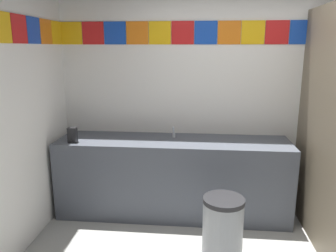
# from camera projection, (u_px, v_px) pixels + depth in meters

# --- Properties ---
(wall_back) EXTENTS (4.28, 0.09, 2.84)m
(wall_back) POSITION_uv_depth(u_px,v_px,m) (249.00, 85.00, 3.69)
(wall_back) COLOR white
(wall_back) RESTS_ON ground_plane
(vanity_counter) EXTENTS (2.51, 0.61, 0.86)m
(vanity_counter) POSITION_uv_depth(u_px,v_px,m) (173.00, 177.00, 3.66)
(vanity_counter) COLOR #4C515B
(vanity_counter) RESTS_ON ground_plane
(faucet_center) EXTENTS (0.04, 0.10, 0.14)m
(faucet_center) POSITION_uv_depth(u_px,v_px,m) (174.00, 133.00, 3.64)
(faucet_center) COLOR silver
(faucet_center) RESTS_ON vanity_counter
(soap_dispenser) EXTENTS (0.09, 0.09, 0.16)m
(soap_dispenser) POSITION_uv_depth(u_px,v_px,m) (72.00, 135.00, 3.47)
(soap_dispenser) COLOR black
(soap_dispenser) RESTS_ON vanity_counter
(trash_bin) EXTENTS (0.36, 0.36, 0.60)m
(trash_bin) POSITION_uv_depth(u_px,v_px,m) (223.00, 230.00, 2.84)
(trash_bin) COLOR #999EA3
(trash_bin) RESTS_ON ground_plane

